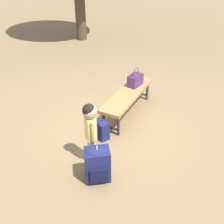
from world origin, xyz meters
The scene contains 6 objects.
ground_plane centered at (0.00, 0.00, 0.00)m, with size 40.00×40.00×0.00m, color brown.
park_bench centered at (-0.54, 0.17, 0.39)m, with size 1.64×0.63×0.45m.
handbag centered at (-0.88, 0.22, 0.58)m, with size 0.36×0.27×0.37m.
child_standing centered at (0.92, 0.03, 0.66)m, with size 0.21×0.20×0.98m.
backpack_large centered at (1.21, 0.23, 0.28)m, with size 0.38×0.41×0.56m.
backpack_small centered at (0.34, -0.02, 0.18)m, with size 0.25×0.27×0.37m.
Camera 1 is at (3.63, 1.22, 2.69)m, focal length 42.06 mm.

